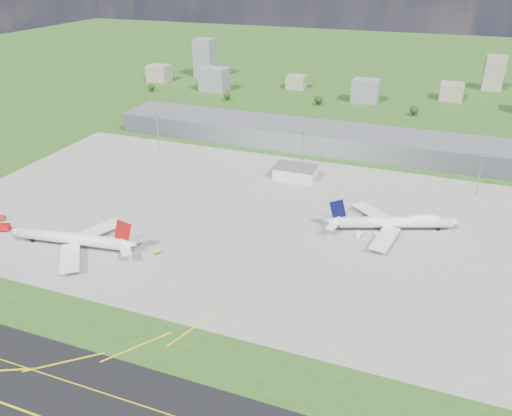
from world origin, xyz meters
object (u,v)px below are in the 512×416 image
(airliner_blue_quad, at_px, (395,222))
(fire_truck, at_px, (1,228))
(crash_tender, at_px, (0,218))
(van_white_near, at_px, (359,235))
(airliner_red_twin, at_px, (75,239))
(van_white_far, at_px, (379,235))
(tug_yellow, at_px, (156,252))

(airliner_blue_quad, relative_size, fire_truck, 7.14)
(crash_tender, bearing_deg, van_white_near, -4.68)
(fire_truck, distance_m, van_white_near, 187.58)
(airliner_red_twin, xyz_separation_m, van_white_far, (139.77, 63.48, -3.83))
(tug_yellow, xyz_separation_m, van_white_near, (89.60, 50.91, 0.28))
(fire_truck, distance_m, crash_tender, 13.02)
(airliner_blue_quad, bearing_deg, airliner_red_twin, -173.98)
(crash_tender, height_order, van_white_far, crash_tender)
(airliner_red_twin, height_order, van_white_far, airliner_red_twin)
(airliner_red_twin, distance_m, van_white_far, 153.56)
(crash_tender, xyz_separation_m, van_white_far, (197.56, 54.38, -0.23))
(airliner_blue_quad, xyz_separation_m, fire_truck, (-194.03, -72.89, -3.18))
(tug_yellow, height_order, van_white_far, van_white_far)
(airliner_red_twin, xyz_separation_m, airliner_blue_quad, (145.97, 73.36, 0.07))
(fire_truck, height_order, van_white_far, fire_truck)
(airliner_red_twin, height_order, fire_truck, airliner_red_twin)
(tug_yellow, bearing_deg, van_white_far, -22.23)
(airliner_blue_quad, xyz_separation_m, van_white_far, (-6.21, -9.87, -3.90))
(van_white_far, bearing_deg, airliner_red_twin, -148.98)
(airliner_red_twin, height_order, van_white_near, airliner_red_twin)
(crash_tender, xyz_separation_m, van_white_near, (187.50, 51.24, -0.23))
(crash_tender, relative_size, tug_yellow, 1.46)
(airliner_blue_quad, distance_m, van_white_far, 12.30)
(airliner_blue_quad, relative_size, van_white_near, 14.42)
(airliner_blue_quad, xyz_separation_m, crash_tender, (-203.77, -64.26, -3.68))
(crash_tender, bearing_deg, tug_yellow, -19.77)
(airliner_red_twin, bearing_deg, fire_truck, -8.06)
(fire_truck, xyz_separation_m, crash_tender, (-9.74, 8.63, -0.50))
(airliner_red_twin, distance_m, crash_tender, 58.62)
(fire_truck, height_order, crash_tender, fire_truck)
(fire_truck, height_order, tug_yellow, fire_truck)
(fire_truck, distance_m, tug_yellow, 88.62)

